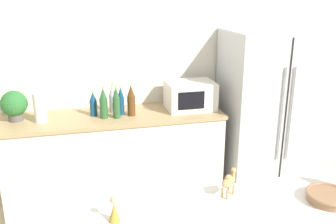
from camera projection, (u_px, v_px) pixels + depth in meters
wall_back at (137, 72)px, 3.92m from camera, size 8.00×0.06×2.55m
back_counter at (116, 158)px, 3.80m from camera, size 2.14×0.63×0.93m
refrigerator at (268, 112)px, 3.99m from camera, size 0.94×0.72×1.72m
potted_plant at (14, 105)px, 3.45m from camera, size 0.24×0.24×0.29m
paper_towel_roll at (40, 108)px, 3.43m from camera, size 0.11×0.11×0.28m
microwave at (190, 95)px, 3.81m from camera, size 0.48×0.37×0.28m
back_bottle_0 at (113, 99)px, 3.69m from camera, size 0.08×0.08×0.29m
back_bottle_1 at (93, 104)px, 3.60m from camera, size 0.07×0.07×0.24m
back_bottle_2 at (131, 101)px, 3.60m from camera, size 0.08×0.08×0.31m
back_bottle_3 at (116, 103)px, 3.53m from camera, size 0.07×0.07×0.31m
back_bottle_4 at (121, 101)px, 3.63m from camera, size 0.06×0.06×0.28m
back_bottle_5 at (103, 103)px, 3.52m from camera, size 0.07×0.07×0.31m
fruit_bowl at (329, 196)px, 2.02m from camera, size 0.25×0.25×0.05m
camel_figurine at (229, 181)px, 2.06m from camera, size 0.12×0.11×0.15m
wise_man_figurine_blue at (114, 211)px, 1.83m from camera, size 0.06×0.06×0.14m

